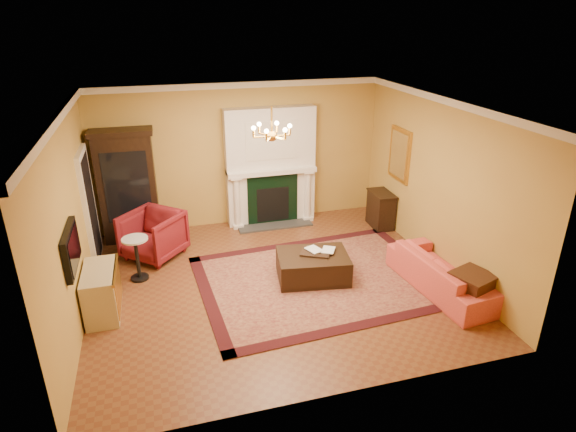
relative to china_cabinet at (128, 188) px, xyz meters
name	(u,v)px	position (x,y,z in m)	size (l,w,h in m)	color
floor	(274,283)	(2.31, -2.49, -1.08)	(6.00, 5.50, 0.02)	brown
ceiling	(271,105)	(2.31, -2.49, 1.94)	(6.00, 5.50, 0.02)	silver
wall_back	(241,155)	(2.31, 0.27, 0.43)	(6.00, 0.02, 3.00)	#BA9842
wall_front	(335,290)	(2.31, -5.25, 0.43)	(6.00, 0.02, 3.00)	#BA9842
wall_left	(70,222)	(-0.70, -2.49, 0.43)	(0.02, 5.50, 3.00)	#BA9842
wall_right	(439,184)	(5.32, -2.49, 0.43)	(0.02, 5.50, 3.00)	#BA9842
fireplace	(271,169)	(2.91, 0.08, 0.12)	(1.90, 0.70, 2.50)	silver
crown_molding	(258,100)	(2.31, -1.53, 1.87)	(6.00, 5.50, 0.12)	silver
doorway	(90,208)	(-0.64, -0.79, -0.03)	(0.08, 1.05, 2.10)	silver
tv_panel	(71,249)	(-0.63, -3.09, 0.28)	(0.09, 0.95, 0.58)	black
gilt_mirror	(400,155)	(5.28, -1.09, 0.58)	(0.06, 0.76, 1.05)	gold
chandelier	(272,132)	(2.31, -2.49, 1.53)	(0.63, 0.55, 0.53)	gold
oriental_rug	(320,279)	(3.10, -2.63, -1.07)	(4.07, 3.05, 0.02)	#4E1017
china_cabinet	(128,188)	(0.00, 0.00, 0.00)	(1.07, 0.49, 2.15)	black
wingback_armchair	(153,233)	(0.38, -0.95, -0.59)	(0.95, 0.89, 0.97)	maroon
pedestal_table	(137,256)	(0.10, -1.74, -0.62)	(0.44, 0.44, 0.78)	black
commode	(102,292)	(-0.42, -2.64, -0.71)	(0.47, 0.99, 0.74)	#BBAC88
coral_sofa	(443,267)	(4.95, -3.46, -0.66)	(2.12, 0.62, 0.83)	#E45448
end_table	(471,293)	(5.03, -4.11, -0.77)	(0.52, 0.52, 0.60)	#371C0F
console_table	(381,210)	(5.09, -0.84, -0.70)	(0.38, 0.67, 0.74)	black
leather_ottoman	(313,266)	(3.00, -2.55, -0.84)	(1.19, 0.87, 0.45)	black
ottoman_tray	(316,252)	(3.06, -2.49, -0.60)	(0.49, 0.38, 0.03)	black
book_a	(309,245)	(2.94, -2.49, -0.44)	(0.21, 0.03, 0.29)	gray
book_b	(323,243)	(3.18, -2.48, -0.44)	(0.21, 0.02, 0.28)	gray
topiary_left	(242,160)	(2.30, 0.04, 0.38)	(0.15, 0.15, 0.41)	gray
topiary_right	(305,154)	(3.66, 0.04, 0.40)	(0.16, 0.16, 0.44)	gray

